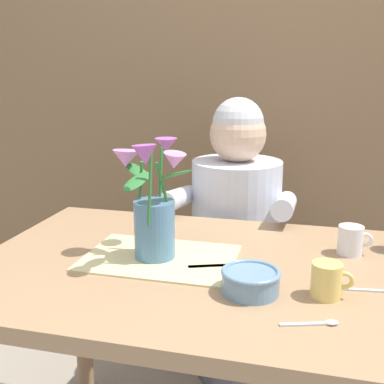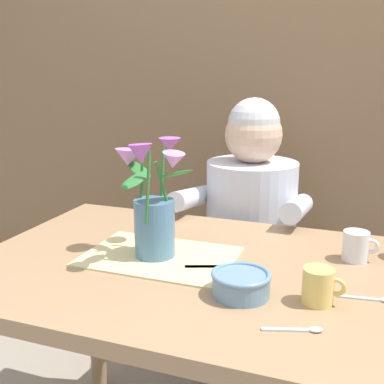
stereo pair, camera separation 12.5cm
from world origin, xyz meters
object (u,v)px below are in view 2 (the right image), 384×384
object	(u,v)px
seated_person	(250,248)
ceramic_mug	(319,286)
flower_vase	(153,208)
dinner_knife	(222,267)
tea_cup	(356,246)
ceramic_bowl	(241,283)

from	to	relation	value
seated_person	ceramic_mug	size ratio (longest dim) A/B	12.20
flower_vase	ceramic_mug	distance (m)	0.47
dinner_knife	ceramic_mug	size ratio (longest dim) A/B	2.04
flower_vase	ceramic_mug	size ratio (longest dim) A/B	3.48
seated_person	flower_vase	world-z (taller)	seated_person
seated_person	ceramic_mug	distance (m)	0.82
dinner_knife	tea_cup	xyz separation A→B (m)	(0.32, 0.17, 0.04)
ceramic_bowl	tea_cup	bearing A→B (deg)	52.33
ceramic_bowl	ceramic_mug	bearing A→B (deg)	7.38
flower_vase	ceramic_bowl	distance (m)	0.33
flower_vase	tea_cup	xyz separation A→B (m)	(0.51, 0.16, -0.10)
seated_person	tea_cup	world-z (taller)	seated_person
ceramic_bowl	ceramic_mug	size ratio (longest dim) A/B	1.46
ceramic_bowl	seated_person	bearing A→B (deg)	101.68
ceramic_bowl	dinner_knife	size ratio (longest dim) A/B	0.72
seated_person	ceramic_bowl	distance (m)	0.79
flower_vase	ceramic_mug	bearing A→B (deg)	-15.20
ceramic_bowl	dinner_knife	world-z (taller)	ceramic_bowl
dinner_knife	ceramic_bowl	bearing A→B (deg)	-78.43
seated_person	dinner_knife	size ratio (longest dim) A/B	5.97
seated_person	ceramic_bowl	bearing A→B (deg)	-76.17
flower_vase	tea_cup	world-z (taller)	flower_vase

